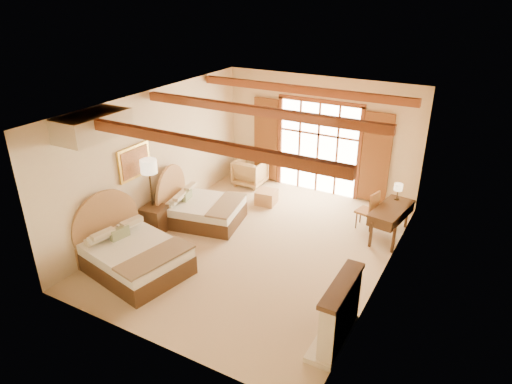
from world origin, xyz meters
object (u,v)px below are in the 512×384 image
Objects in this scene: bed_near at (130,252)px; desk at (390,221)px; nightstand at (155,219)px; armchair at (250,172)px; bed_far at (199,207)px.

bed_near is 1.55× the size of desk.
nightstand is 0.75× the size of armchair.
bed_near is 1.10× the size of bed_far.
bed_near is at bearing -129.25° from desk.
nightstand is 3.54m from armchair.
bed_near is at bearing -74.38° from nightstand.
bed_near is at bearing -100.92° from bed_far.
nightstand is at bearing 79.13° from armchair.
bed_near reaches higher than desk.
armchair is at bearing 174.59° from desk.
bed_near reaches higher than bed_far.
armchair is (0.60, 3.49, 0.07)m from nightstand.
armchair reaches higher than nightstand.
bed_far is at bearing 50.91° from nightstand.
bed_far is 3.26× the size of nightstand.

